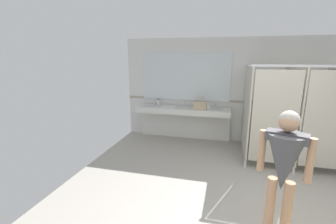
{
  "coord_description": "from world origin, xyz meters",
  "views": [
    {
      "loc": [
        -0.74,
        -2.74,
        2.14
      ],
      "look_at": [
        -1.83,
        1.51,
        1.08
      ],
      "focal_mm": 24.34,
      "sensor_mm": 36.0,
      "label": 1
    }
  ],
  "objects_px": {
    "person_standing": "(284,162)",
    "paper_cup": "(208,108)",
    "soap_dispenser": "(158,102)",
    "handbag": "(200,105)"
  },
  "relations": [
    {
      "from": "soap_dispenser",
      "to": "paper_cup",
      "type": "relative_size",
      "value": 1.99
    },
    {
      "from": "person_standing",
      "to": "soap_dispenser",
      "type": "xyz_separation_m",
      "value": [
        -2.43,
        3.21,
        -0.04
      ]
    },
    {
      "from": "handbag",
      "to": "paper_cup",
      "type": "distance_m",
      "value": 0.23
    },
    {
      "from": "soap_dispenser",
      "to": "paper_cup",
      "type": "bearing_deg",
      "value": -8.07
    },
    {
      "from": "person_standing",
      "to": "handbag",
      "type": "height_order",
      "value": "person_standing"
    },
    {
      "from": "soap_dispenser",
      "to": "paper_cup",
      "type": "height_order",
      "value": "soap_dispenser"
    },
    {
      "from": "person_standing",
      "to": "handbag",
      "type": "xyz_separation_m",
      "value": [
        -1.27,
        2.92,
        -0.0
      ]
    },
    {
      "from": "person_standing",
      "to": "paper_cup",
      "type": "relative_size",
      "value": 17.89
    },
    {
      "from": "paper_cup",
      "to": "handbag",
      "type": "bearing_deg",
      "value": -153.02
    },
    {
      "from": "handbag",
      "to": "soap_dispenser",
      "type": "xyz_separation_m",
      "value": [
        -1.16,
        0.29,
        -0.04
      ]
    }
  ]
}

